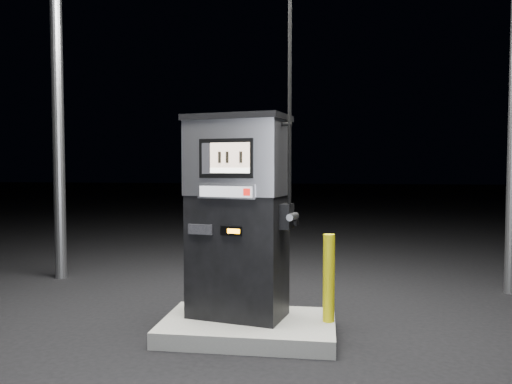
# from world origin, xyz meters

# --- Properties ---
(ground) EXTENTS (80.00, 80.00, 0.00)m
(ground) POSITION_xyz_m (0.00, 0.00, 0.00)
(ground) COLOR black
(ground) RESTS_ON ground
(pump_island) EXTENTS (1.60, 1.00, 0.15)m
(pump_island) POSITION_xyz_m (0.00, 0.00, 0.07)
(pump_island) COLOR slate
(pump_island) RESTS_ON ground
(fuel_dispenser) EXTENTS (1.10, 0.75, 3.95)m
(fuel_dispenser) POSITION_xyz_m (-0.12, 0.10, 1.13)
(fuel_dispenser) COLOR black
(fuel_dispenser) RESTS_ON pump_island
(bollard_left) EXTENTS (0.13, 0.13, 0.80)m
(bollard_left) POSITION_xyz_m (-0.55, 0.17, 0.55)
(bollard_left) COLOR #D0C70B
(bollard_left) RESTS_ON pump_island
(bollard_right) EXTENTS (0.12, 0.12, 0.81)m
(bollard_right) POSITION_xyz_m (0.74, 0.05, 0.55)
(bollard_right) COLOR #D0C70B
(bollard_right) RESTS_ON pump_island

